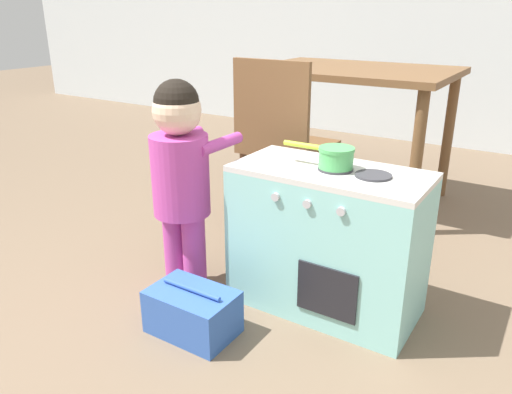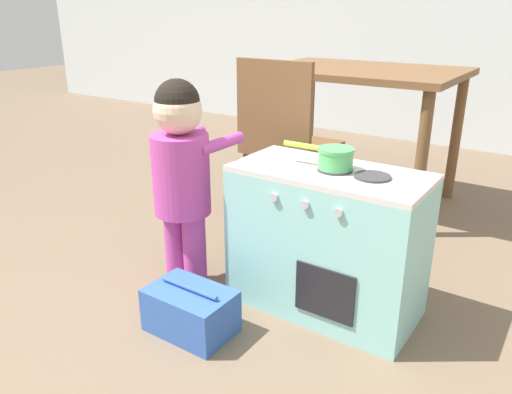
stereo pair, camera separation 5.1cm
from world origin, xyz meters
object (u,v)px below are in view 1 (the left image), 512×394
object	(u,v)px
dining_table	(353,87)
dining_chair_near	(283,144)
toy_pot	(335,156)
play_kitchen	(327,240)
child_figure	(181,167)
toy_basket	(193,312)

from	to	relation	value
dining_table	dining_chair_near	size ratio (longest dim) A/B	1.25
toy_pot	play_kitchen	bearing A→B (deg)	-177.54
dining_table	dining_chair_near	xyz separation A→B (m)	(-0.04, -0.70, -0.17)
dining_table	child_figure	bearing A→B (deg)	-95.70
play_kitchen	toy_basket	world-z (taller)	play_kitchen
dining_chair_near	child_figure	bearing A→B (deg)	-98.47
toy_basket	toy_pot	bearing A→B (deg)	51.33
toy_basket	play_kitchen	bearing A→B (deg)	52.30
toy_pot	toy_basket	xyz separation A→B (m)	(-0.32, -0.39, -0.50)
toy_pot	child_figure	bearing A→B (deg)	-161.97
toy_pot	dining_chair_near	bearing A→B (deg)	136.09
child_figure	toy_basket	xyz separation A→B (m)	(0.21, -0.22, -0.42)
dining_chair_near	play_kitchen	bearing A→B (deg)	-44.68
child_figure	dining_table	bearing A→B (deg)	84.30
toy_pot	child_figure	xyz separation A→B (m)	(-0.53, -0.17, -0.08)
child_figure	toy_basket	world-z (taller)	child_figure
play_kitchen	dining_chair_near	xyz separation A→B (m)	(-0.43, 0.42, 0.20)
dining_table	toy_basket	bearing A→B (deg)	-86.80
child_figure	dining_chair_near	xyz separation A→B (m)	(0.09, 0.60, -0.04)
toy_pot	child_figure	size ratio (longest dim) A/B	0.32
play_kitchen	dining_chair_near	distance (m)	0.64
child_figure	toy_pot	bearing A→B (deg)	18.03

